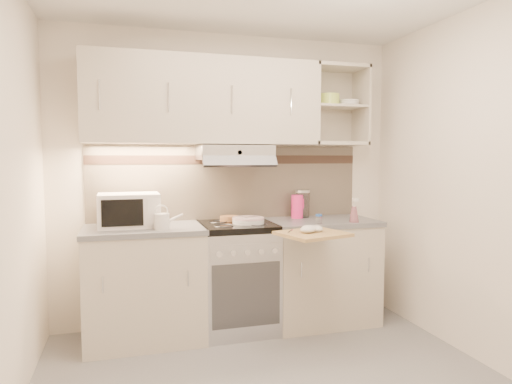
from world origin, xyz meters
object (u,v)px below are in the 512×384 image
(spray_bottle, at_px, (354,212))
(electric_range, at_px, (237,277))
(watering_can, at_px, (163,221))
(cutting_board, at_px, (313,234))
(glass_jar, at_px, (303,203))
(plate_stack, at_px, (248,220))
(microwave, at_px, (129,210))
(pink_pitcher, at_px, (297,206))

(spray_bottle, bearing_deg, electric_range, 172.06)
(watering_can, xyz_separation_m, cutting_board, (1.07, -0.34, -0.09))
(glass_jar, relative_size, cutting_board, 0.54)
(cutting_board, bearing_deg, watering_can, 146.53)
(plate_stack, bearing_deg, cutting_board, -52.87)
(microwave, bearing_deg, glass_jar, 5.10)
(electric_range, xyz_separation_m, cutting_board, (0.45, -0.52, 0.42))
(plate_stack, bearing_deg, microwave, 175.09)
(microwave, distance_m, spray_bottle, 1.83)
(plate_stack, relative_size, glass_jar, 1.07)
(electric_range, xyz_separation_m, plate_stack, (0.09, -0.04, 0.47))
(cutting_board, bearing_deg, electric_range, 115.42)
(watering_can, bearing_deg, spray_bottle, -3.54)
(watering_can, distance_m, cutting_board, 1.12)
(glass_jar, bearing_deg, microwave, -174.20)
(glass_jar, height_order, spray_bottle, glass_jar)
(microwave, height_order, cutting_board, microwave)
(watering_can, height_order, spray_bottle, spray_bottle)
(microwave, xyz_separation_m, plate_stack, (0.94, -0.08, -0.11))
(electric_range, distance_m, pink_pitcher, 0.82)
(spray_bottle, height_order, cutting_board, spray_bottle)
(electric_range, bearing_deg, cutting_board, -48.91)
(electric_range, relative_size, cutting_board, 1.98)
(electric_range, distance_m, watering_can, 0.82)
(electric_range, height_order, microwave, microwave)
(microwave, height_order, plate_stack, microwave)
(pink_pitcher, bearing_deg, spray_bottle, -34.74)
(microwave, relative_size, glass_jar, 1.89)
(pink_pitcher, relative_size, cutting_board, 0.46)
(spray_bottle, bearing_deg, plate_stack, 173.01)
(pink_pitcher, distance_m, spray_bottle, 0.52)
(microwave, xyz_separation_m, cutting_board, (1.31, -0.56, -0.16))
(plate_stack, xyz_separation_m, pink_pitcher, (0.50, 0.18, 0.08))
(plate_stack, bearing_deg, electric_range, 157.84)
(pink_pitcher, bearing_deg, plate_stack, -150.04)
(watering_can, relative_size, glass_jar, 0.90)
(plate_stack, bearing_deg, pink_pitcher, 19.81)
(plate_stack, distance_m, cutting_board, 0.61)
(cutting_board, bearing_deg, glass_jar, 58.09)
(plate_stack, relative_size, cutting_board, 0.58)
(plate_stack, xyz_separation_m, spray_bottle, (0.87, -0.18, 0.06))
(electric_range, relative_size, plate_stack, 3.43)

